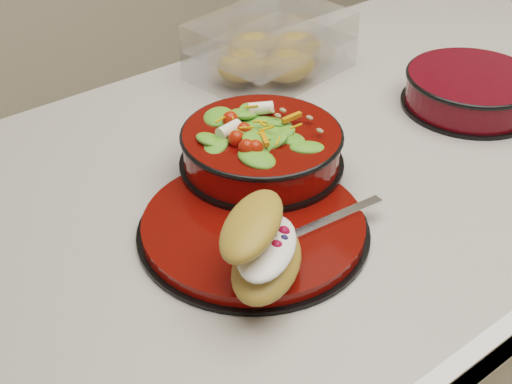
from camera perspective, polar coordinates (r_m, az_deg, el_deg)
island_counter at (r=1.33m, az=6.94°, el=-12.05°), size 1.24×0.74×0.90m
dinner_plate at (r=0.84m, az=-0.13°, el=-2.76°), size 0.28×0.28×0.02m
salad_bowl at (r=0.91m, az=0.45°, el=3.98°), size 0.21×0.21×0.09m
croissant at (r=0.74m, az=0.59°, el=-4.37°), size 0.14×0.15×0.08m
fork at (r=0.83m, az=4.81°, el=-2.72°), size 0.18×0.03×0.00m
pastry_box at (r=1.20m, az=1.17°, el=11.41°), size 0.27×0.21×0.09m
extra_bowl at (r=1.14m, az=16.83°, el=7.90°), size 0.21×0.21×0.05m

